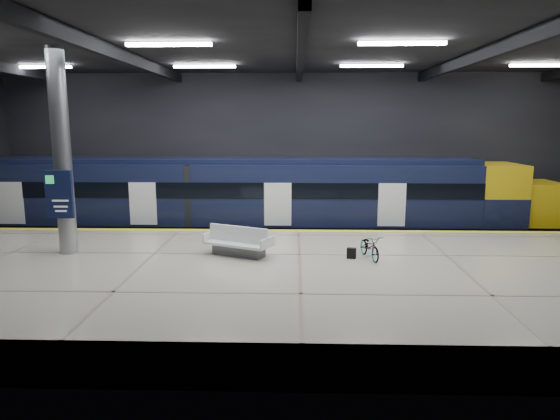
{
  "coord_description": "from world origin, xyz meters",
  "views": [
    {
      "loc": [
        -0.16,
        -17.58,
        5.55
      ],
      "look_at": [
        -0.74,
        1.5,
        2.2
      ],
      "focal_mm": 32.0,
      "sensor_mm": 36.0,
      "label": 1
    }
  ],
  "objects": [
    {
      "name": "pannier_bag",
      "position": [
        1.72,
        -1.46,
        1.28
      ],
      "size": [
        0.33,
        0.24,
        0.35
      ],
      "primitive_type": "cube",
      "rotation": [
        0.0,
        0.0,
        -0.23
      ],
      "color": "black",
      "rests_on": "platform"
    },
    {
      "name": "platform",
      "position": [
        0.0,
        -2.5,
        0.55
      ],
      "size": [
        30.0,
        11.0,
        1.1
      ],
      "primitive_type": "cube",
      "color": "#BEB1A1",
      "rests_on": "ground"
    },
    {
      "name": "ground",
      "position": [
        0.0,
        0.0,
        0.0
      ],
      "size": [
        30.0,
        30.0,
        0.0
      ],
      "primitive_type": "plane",
      "color": "black",
      "rests_on": "ground"
    },
    {
      "name": "safety_strip",
      "position": [
        0.0,
        2.75,
        1.11
      ],
      "size": [
        30.0,
        0.4,
        0.01
      ],
      "primitive_type": "cube",
      "color": "yellow",
      "rests_on": "platform"
    },
    {
      "name": "bicycle",
      "position": [
        2.32,
        -1.46,
        1.5
      ],
      "size": [
        0.88,
        1.62,
        0.81
      ],
      "primitive_type": "imported",
      "rotation": [
        0.0,
        0.0,
        0.24
      ],
      "color": "#99999E",
      "rests_on": "platform"
    },
    {
      "name": "info_column",
      "position": [
        -8.0,
        -1.03,
        4.46
      ],
      "size": [
        0.9,
        0.78,
        6.9
      ],
      "color": "#9EA0A5",
      "rests_on": "platform"
    },
    {
      "name": "room_shell",
      "position": [
        -0.0,
        0.0,
        5.72
      ],
      "size": [
        30.1,
        16.1,
        8.05
      ],
      "color": "black",
      "rests_on": "ground"
    },
    {
      "name": "train",
      "position": [
        -2.13,
        5.5,
        2.06
      ],
      "size": [
        29.4,
        2.84,
        3.79
      ],
      "color": "black",
      "rests_on": "ground"
    },
    {
      "name": "rails",
      "position": [
        0.0,
        5.5,
        0.08
      ],
      "size": [
        30.0,
        1.52,
        0.16
      ],
      "color": "gray",
      "rests_on": "ground"
    },
    {
      "name": "bench",
      "position": [
        -2.07,
        -1.21,
        1.46
      ],
      "size": [
        2.48,
        1.82,
        1.01
      ],
      "rotation": [
        0.0,
        0.0,
        -0.43
      ],
      "color": "#595B60",
      "rests_on": "platform"
    }
  ]
}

